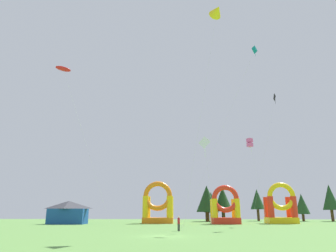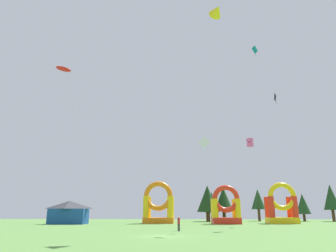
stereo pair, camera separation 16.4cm
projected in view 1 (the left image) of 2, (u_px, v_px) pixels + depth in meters
ground_plane at (164, 236)px, 28.41m from camera, size 120.00×120.00×0.00m
kite_pink_box at (250, 143)px, 41.80m from camera, size 2.48×2.12×11.86m
kite_red_parafoil at (63, 69)px, 46.58m from camera, size 8.86×4.79×23.63m
kite_yellow_delta at (217, 11)px, 38.46m from camera, size 5.70×2.48×27.43m
kite_teal_diamond at (255, 52)px, 49.17m from camera, size 12.64×2.20×27.79m
kite_white_diamond at (205, 144)px, 33.81m from camera, size 1.09×2.37×9.99m
kite_black_diamond at (275, 98)px, 58.51m from camera, size 7.89×7.70×23.79m
person_midfield at (179, 222)px, 35.97m from camera, size 0.39×0.39×1.69m
inflatable_yellow_castle at (158, 207)px, 58.24m from camera, size 5.69×4.14×7.73m
inflatable_blue_arch at (225, 210)px, 55.36m from camera, size 5.06×3.93×6.81m
inflatable_orange_dome at (281, 208)px, 57.27m from camera, size 5.35×3.99×7.44m
festival_tent at (68, 212)px, 55.05m from camera, size 6.47×3.44×4.03m
tree_row_0 at (207, 199)px, 68.42m from camera, size 4.80×4.80×7.82m
tree_row_1 at (211, 202)px, 69.61m from camera, size 3.24×3.24×6.42m
tree_row_2 at (223, 199)px, 70.87m from camera, size 4.28×4.28×7.69m
tree_row_3 at (257, 199)px, 72.45m from camera, size 3.29×3.29×7.28m
tree_row_4 at (302, 204)px, 70.19m from camera, size 3.21×3.21×6.09m
tree_row_5 at (330, 197)px, 69.54m from camera, size 3.53×3.53×8.15m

